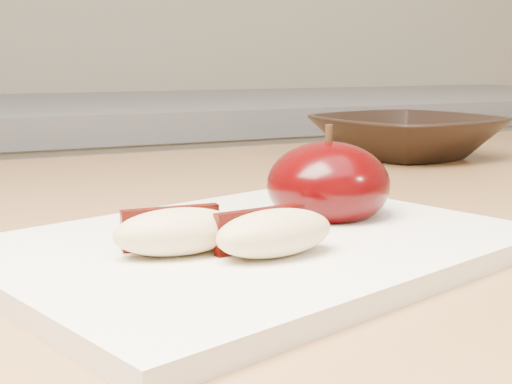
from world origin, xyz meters
name	(u,v)px	position (x,y,z in m)	size (l,w,h in m)	color
back_cabinet	(68,374)	(0.00, 1.20, 0.47)	(2.40, 0.62, 0.94)	silver
cutting_board	(256,247)	(-0.04, 0.36, 0.91)	(0.28, 0.21, 0.01)	silver
apple_half	(328,185)	(0.03, 0.39, 0.93)	(0.08, 0.08, 0.06)	#2E0002
apple_wedge_a	(177,231)	(-0.09, 0.35, 0.92)	(0.07, 0.04, 0.02)	#CEB283
apple_wedge_b	(273,233)	(-0.05, 0.32, 0.92)	(0.07, 0.04, 0.02)	#CEB283
bowl	(406,137)	(0.28, 0.65, 0.92)	(0.19, 0.19, 0.05)	black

